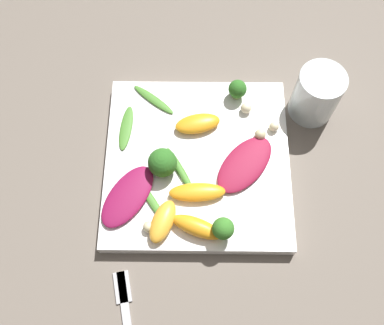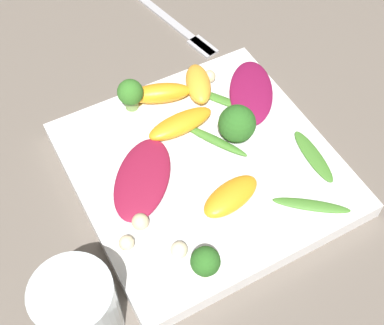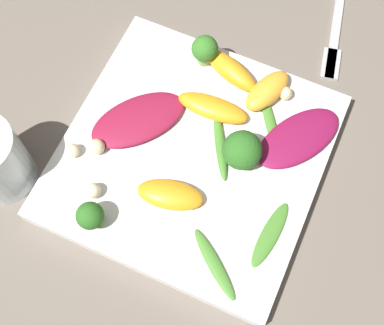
# 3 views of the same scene
# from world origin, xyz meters

# --- Properties ---
(ground_plane) EXTENTS (2.40, 2.40, 0.00)m
(ground_plane) POSITION_xyz_m (0.00, 0.00, 0.00)
(ground_plane) COLOR #6B6056
(plate) EXTENTS (0.27, 0.27, 0.02)m
(plate) POSITION_xyz_m (0.00, 0.00, 0.01)
(plate) COLOR white
(plate) RESTS_ON ground_plane
(fork) EXTENTS (0.05, 0.19, 0.01)m
(fork) POSITION_xyz_m (0.09, 0.23, 0.00)
(fork) COLOR #B2B2B7
(fork) RESTS_ON ground_plane
(radicchio_leaf_0) EXTENTS (0.11, 0.12, 0.01)m
(radicchio_leaf_0) POSITION_xyz_m (-0.07, 0.01, 0.03)
(radicchio_leaf_0) COLOR maroon
(radicchio_leaf_0) RESTS_ON plate
(radicchio_leaf_1) EXTENTS (0.10, 0.11, 0.01)m
(radicchio_leaf_1) POSITION_xyz_m (0.10, 0.06, 0.03)
(radicchio_leaf_1) COLOR maroon
(radicchio_leaf_1) RESTS_ON plate
(orange_segment_0) EXTENTS (0.07, 0.05, 0.02)m
(orange_segment_0) POSITION_xyz_m (0.00, -0.05, 0.03)
(orange_segment_0) COLOR orange
(orange_segment_0) RESTS_ON plate
(orange_segment_1) EXTENTS (0.05, 0.07, 0.02)m
(orange_segment_1) POSITION_xyz_m (0.05, 0.10, 0.03)
(orange_segment_1) COLOR #FCAD33
(orange_segment_1) RESTS_ON plate
(orange_segment_2) EXTENTS (0.08, 0.03, 0.02)m
(orange_segment_2) POSITION_xyz_m (-0.00, 0.05, 0.03)
(orange_segment_2) COLOR orange
(orange_segment_2) RESTS_ON plate
(orange_segment_3) EXTENTS (0.08, 0.05, 0.02)m
(orange_segment_3) POSITION_xyz_m (-0.00, 0.11, 0.03)
(orange_segment_3) COLOR orange
(orange_segment_3) RESTS_ON plate
(broccoli_floret_0) EXTENTS (0.03, 0.03, 0.04)m
(broccoli_floret_0) POSITION_xyz_m (-0.03, 0.11, 0.04)
(broccoli_floret_0) COLOR #7A9E51
(broccoli_floret_0) RESTS_ON plate
(broccoli_floret_1) EXTENTS (0.03, 0.03, 0.03)m
(broccoli_floret_1) POSITION_xyz_m (-0.06, -0.11, 0.04)
(broccoli_floret_1) COLOR #7A9E51
(broccoli_floret_1) RESTS_ON plate
(broccoli_floret_2) EXTENTS (0.04, 0.04, 0.04)m
(broccoli_floret_2) POSITION_xyz_m (0.05, 0.02, 0.04)
(broccoli_floret_2) COLOR #7A9E51
(broccoli_floret_2) RESTS_ON plate
(arugula_sprig_0) EXTENTS (0.06, 0.08, 0.01)m
(arugula_sprig_0) POSITION_xyz_m (0.06, 0.07, 0.02)
(arugula_sprig_0) COLOR #47842D
(arugula_sprig_0) RESTS_ON plate
(arugula_sprig_1) EXTENTS (0.02, 0.08, 0.00)m
(arugula_sprig_1) POSITION_xyz_m (0.11, -0.05, 0.02)
(arugula_sprig_1) COLOR #47842D
(arugula_sprig_1) RESTS_ON plate
(arugula_sprig_2) EXTENTS (0.05, 0.08, 0.01)m
(arugula_sprig_2) POSITION_xyz_m (0.02, 0.02, 0.02)
(arugula_sprig_2) COLOR #47842D
(arugula_sprig_2) RESTS_ON plate
(arugula_sprig_3) EXTENTS (0.07, 0.06, 0.00)m
(arugula_sprig_3) POSITION_xyz_m (0.07, -0.10, 0.02)
(arugula_sprig_3) COLOR #47842D
(arugula_sprig_3) RESTS_ON plate
(macadamia_nut_0) EXTENTS (0.02, 0.02, 0.02)m
(macadamia_nut_0) POSITION_xyz_m (-0.11, -0.05, 0.03)
(macadamia_nut_0) COLOR beige
(macadamia_nut_0) RESTS_ON plate
(macadamia_nut_1) EXTENTS (0.02, 0.02, 0.02)m
(macadamia_nut_1) POSITION_xyz_m (-0.09, -0.04, 0.03)
(macadamia_nut_1) COLOR beige
(macadamia_nut_1) RESTS_ON plate
(macadamia_nut_2) EXTENTS (0.02, 0.02, 0.02)m
(macadamia_nut_2) POSITION_xyz_m (-0.07, -0.08, 0.03)
(macadamia_nut_2) COLOR beige
(macadamia_nut_2) RESTS_ON plate
(macadamia_nut_3) EXTENTS (0.02, 0.02, 0.02)m
(macadamia_nut_3) POSITION_xyz_m (0.07, 0.10, 0.03)
(macadamia_nut_3) COLOR beige
(macadamia_nut_3) RESTS_ON plate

